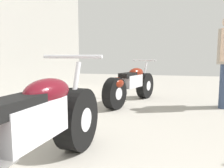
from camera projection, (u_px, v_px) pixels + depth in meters
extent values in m
plane|color=#A8A399|center=(153.00, 123.00, 3.35)|extent=(17.09, 17.09, 0.00)
cylinder|color=black|center=(77.00, 119.00, 2.39)|extent=(0.25, 0.67, 0.66)
cylinder|color=silver|center=(77.00, 119.00, 2.39)|extent=(0.24, 0.26, 0.25)
cube|color=silver|center=(31.00, 121.00, 1.67)|extent=(0.28, 0.67, 0.29)
ellipsoid|color=#5B0F19|center=(48.00, 92.00, 1.86)|extent=(0.30, 0.55, 0.23)
cube|color=black|center=(11.00, 106.00, 1.47)|extent=(0.25, 0.51, 0.10)
cylinder|color=silver|center=(75.00, 91.00, 2.32)|extent=(0.07, 0.26, 0.60)
cylinder|color=silver|center=(72.00, 57.00, 2.23)|extent=(0.64, 0.07, 0.04)
cylinder|color=black|center=(145.00, 85.00, 5.33)|extent=(0.36, 0.62, 0.60)
cylinder|color=silver|center=(145.00, 85.00, 5.33)|extent=(0.25, 0.28, 0.23)
cylinder|color=black|center=(115.00, 93.00, 4.21)|extent=(0.36, 0.62, 0.60)
cylinder|color=silver|center=(115.00, 93.00, 4.21)|extent=(0.25, 0.28, 0.23)
cube|color=silver|center=(132.00, 81.00, 4.75)|extent=(0.40, 0.64, 0.26)
ellipsoid|color=maroon|center=(136.00, 73.00, 4.90)|extent=(0.38, 0.54, 0.21)
cube|color=black|center=(128.00, 75.00, 4.59)|extent=(0.33, 0.49, 0.09)
ellipsoid|color=maroon|center=(116.00, 83.00, 4.22)|extent=(0.36, 0.47, 0.22)
cylinder|color=silver|center=(145.00, 74.00, 5.27)|extent=(0.12, 0.24, 0.54)
cylinder|color=silver|center=(144.00, 60.00, 5.20)|extent=(0.56, 0.21, 0.03)
cylinder|color=silver|center=(120.00, 94.00, 4.62)|extent=(0.24, 0.51, 0.08)
cylinder|color=#384766|center=(224.00, 87.00, 4.25)|extent=(0.21, 0.21, 0.84)
cylinder|color=beige|center=(224.00, 45.00, 4.01)|extent=(0.15, 0.15, 0.59)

